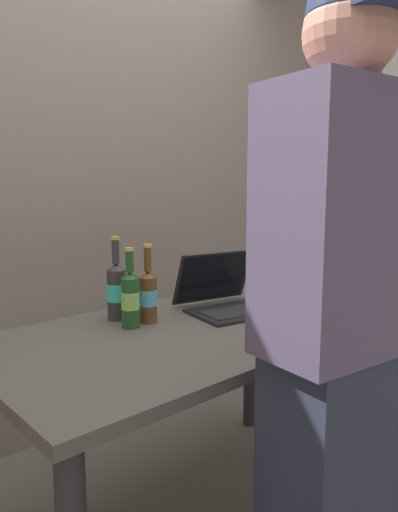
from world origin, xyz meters
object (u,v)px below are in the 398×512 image
(laptop, at_px, (228,298))
(beer_bottle_dark, at_px, (130,298))
(coffee_mug, at_px, (329,299))
(person_figure, at_px, (337,341))
(beer_bottle_green, at_px, (148,294))
(beer_bottle_amber, at_px, (117,289))

(laptop, distance_m, beer_bottle_dark, 0.44)
(beer_bottle_dark, xyz_separation_m, coffee_mug, (0.70, -0.35, -0.05))
(person_figure, bearing_deg, beer_bottle_green, 88.67)
(laptop, xyz_separation_m, coffee_mug, (0.27, -0.29, 0.00))
(beer_bottle_dark, height_order, beer_bottle_green, beer_bottle_green)
(beer_bottle_dark, height_order, coffee_mug, beer_bottle_dark)
(beer_bottle_dark, height_order, person_figure, person_figure)
(beer_bottle_green, distance_m, person_figure, 0.79)
(beer_bottle_green, bearing_deg, person_figure, -91.33)
(beer_bottle_dark, relative_size, person_figure, 0.16)
(beer_bottle_dark, xyz_separation_m, beer_bottle_green, (0.08, 0.01, -0.00))
(laptop, xyz_separation_m, beer_bottle_green, (-0.34, 0.07, 0.05))
(beer_bottle_amber, xyz_separation_m, beer_bottle_green, (0.06, -0.11, -0.01))
(beer_bottle_green, distance_m, coffee_mug, 0.71)
(laptop, xyz_separation_m, beer_bottle_amber, (-0.41, 0.18, 0.06))
(laptop, distance_m, coffee_mug, 0.40)
(beer_bottle_green, xyz_separation_m, person_figure, (-0.02, -0.79, 0.02))
(beer_bottle_amber, bearing_deg, beer_bottle_green, -60.73)
(beer_bottle_dark, height_order, beer_bottle_amber, beer_bottle_amber)
(person_figure, bearing_deg, laptop, 63.23)
(laptop, distance_m, beer_bottle_amber, 0.45)
(beer_bottle_amber, height_order, person_figure, person_figure)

